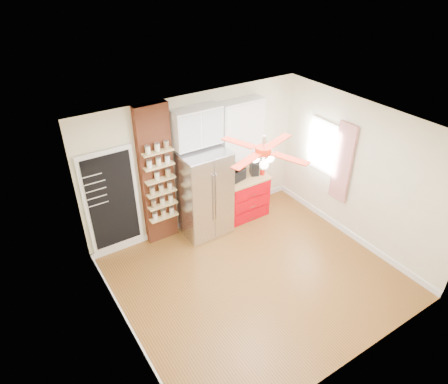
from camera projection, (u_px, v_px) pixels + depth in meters
floor at (256, 278)px, 6.87m from camera, size 4.50×4.50×0.00m
ceiling at (265, 132)px, 5.44m from camera, size 4.50×4.50×0.00m
wall_back at (196, 163)px, 7.58m from camera, size 4.50×0.02×2.70m
wall_front at (362, 295)px, 4.73m from camera, size 4.50×0.02×2.70m
wall_left at (120, 268)px, 5.12m from camera, size 0.02×4.00×2.70m
wall_right at (359, 174)px, 7.19m from camera, size 0.02×4.00×2.70m
chalkboard at (112, 201)px, 6.90m from camera, size 0.95×0.05×1.95m
brick_pillar at (157, 176)px, 7.13m from camera, size 0.60×0.16×2.70m
fridge at (204, 193)px, 7.54m from camera, size 0.90×0.70×1.75m
upper_glass_cabinet at (197, 127)px, 7.01m from camera, size 0.90×0.35×0.70m
red_cabinet at (244, 196)px, 8.25m from camera, size 0.94×0.64×0.90m
upper_shelf_unit at (241, 129)px, 7.62m from camera, size 0.90×0.30×1.15m
window at (324, 146)px, 7.72m from camera, size 0.04×0.75×1.05m
curtain at (343, 163)px, 7.36m from camera, size 0.06×0.40×1.55m
ceiling_fan at (263, 151)px, 5.59m from camera, size 1.40×1.40×0.44m
toaster_oven at (233, 175)px, 7.84m from camera, size 0.50×0.39×0.25m
coffee_maker at (254, 168)px, 8.05m from camera, size 0.23×0.26×0.27m
canister_left at (262, 172)px, 8.07m from camera, size 0.09×0.09×0.13m
canister_right at (255, 170)px, 8.13m from camera, size 0.11×0.11×0.14m
pantry_jar_oats at (157, 176)px, 6.96m from camera, size 0.10×0.10×0.14m
pantry_jar_beans at (168, 173)px, 7.04m from camera, size 0.10×0.10×0.14m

